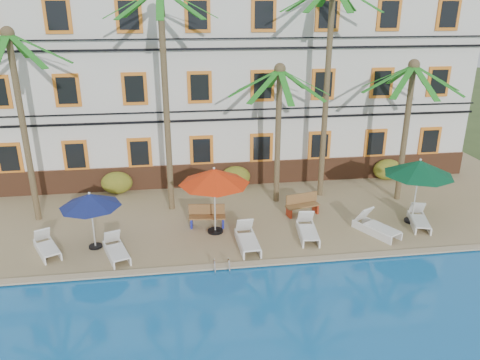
{
  "coord_description": "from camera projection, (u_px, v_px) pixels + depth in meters",
  "views": [
    {
      "loc": [
        -2.71,
        -15.15,
        8.95
      ],
      "look_at": [
        -0.14,
        3.0,
        2.0
      ],
      "focal_mm": 35.0,
      "sensor_mm": 36.0,
      "label": 1
    }
  ],
  "objects": [
    {
      "name": "umbrella_blue",
      "position": [
        90.0,
        201.0,
        17.11
      ],
      "size": [
        2.27,
        2.27,
        2.27
      ],
      "color": "black",
      "rests_on": "pool_deck"
    },
    {
      "name": "palm_c",
      "position": [
        279.0,
        113.0,
        20.5
      ],
      "size": [
        4.46,
        4.46,
        6.34
      ],
      "color": "brown",
      "rests_on": "pool_deck"
    },
    {
      "name": "lounger_f",
      "position": [
        419.0,
        219.0,
        19.46
      ],
      "size": [
        1.13,
        1.92,
        0.85
      ],
      "color": "white",
      "rests_on": "pool_deck"
    },
    {
      "name": "umbrella_green",
      "position": [
        419.0,
        168.0,
        19.0
      ],
      "size": [
        2.83,
        2.83,
        2.82
      ],
      "color": "black",
      "rests_on": "pool_deck"
    },
    {
      "name": "palm_b",
      "position": [
        164.0,
        74.0,
        19.01
      ],
      "size": [
        4.46,
        4.46,
        9.54
      ],
      "color": "brown",
      "rests_on": "pool_deck"
    },
    {
      "name": "hotel_building",
      "position": [
        224.0,
        75.0,
        24.89
      ],
      "size": [
        25.4,
        6.44,
        10.22
      ],
      "color": "silver",
      "rests_on": "pool_deck"
    },
    {
      "name": "palm_d",
      "position": [
        328.0,
        66.0,
        20.49
      ],
      "size": [
        4.46,
        4.46,
        9.75
      ],
      "color": "brown",
      "rests_on": "pool_deck"
    },
    {
      "name": "palm_a",
      "position": [
        19.0,
        101.0,
        18.32
      ],
      "size": [
        4.46,
        4.46,
        7.91
      ],
      "color": "brown",
      "rests_on": "pool_deck"
    },
    {
      "name": "shrub_right",
      "position": [
        387.0,
        169.0,
        24.45
      ],
      "size": [
        1.5,
        0.9,
        1.1
      ],
      "primitive_type": "ellipsoid",
      "color": "#2A5217",
      "rests_on": "pool_deck"
    },
    {
      "name": "lounger_d",
      "position": [
        308.0,
        230.0,
        18.53
      ],
      "size": [
        0.9,
        1.98,
        0.91
      ],
      "color": "white",
      "rests_on": "pool_deck"
    },
    {
      "name": "pool_ladder",
      "position": [
        222.0,
        268.0,
        16.37
      ],
      "size": [
        0.54,
        0.74,
        0.74
      ],
      "color": "silver",
      "rests_on": "ground"
    },
    {
      "name": "lounger_a",
      "position": [
        47.0,
        246.0,
        17.31
      ],
      "size": [
        1.33,
        1.83,
        0.82
      ],
      "color": "white",
      "rests_on": "pool_deck"
    },
    {
      "name": "shrub_mid",
      "position": [
        235.0,
        177.0,
        23.4
      ],
      "size": [
        1.5,
        0.9,
        1.1
      ],
      "primitive_type": "ellipsoid",
      "color": "#2A5217",
      "rests_on": "pool_deck"
    },
    {
      "name": "pool_coping",
      "position": [
        259.0,
        263.0,
        16.62
      ],
      "size": [
        30.0,
        0.35,
        0.06
      ],
      "primitive_type": "cube",
      "color": "tan",
      "rests_on": "pool_deck"
    },
    {
      "name": "lounger_e",
      "position": [
        376.0,
        226.0,
        18.78
      ],
      "size": [
        1.54,
        2.08,
        0.93
      ],
      "color": "white",
      "rests_on": "pool_deck"
    },
    {
      "name": "bench_left",
      "position": [
        207.0,
        215.0,
        19.34
      ],
      "size": [
        1.54,
        0.64,
        0.93
      ],
      "color": "olive",
      "rests_on": "pool_deck"
    },
    {
      "name": "shrub_left",
      "position": [
        117.0,
        183.0,
        22.64
      ],
      "size": [
        1.5,
        0.9,
        1.1
      ],
      "primitive_type": "ellipsoid",
      "color": "#2A5217",
      "rests_on": "pool_deck"
    },
    {
      "name": "umbrella_red",
      "position": [
        214.0,
        177.0,
        18.13
      ],
      "size": [
        2.8,
        2.8,
        2.79
      ],
      "color": "black",
      "rests_on": "pool_deck"
    },
    {
      "name": "palm_e",
      "position": [
        408.0,
        110.0,
        20.73
      ],
      "size": [
        4.46,
        4.46,
        6.47
      ],
      "color": "brown",
      "rests_on": "pool_deck"
    },
    {
      "name": "lounger_c",
      "position": [
        247.0,
        239.0,
        17.77
      ],
      "size": [
        0.77,
        1.99,
        0.93
      ],
      "color": "white",
      "rests_on": "pool_deck"
    },
    {
      "name": "bench_right",
      "position": [
        302.0,
        204.0,
        20.44
      ],
      "size": [
        1.57,
        0.8,
        0.93
      ],
      "color": "olive",
      "rests_on": "pool_deck"
    },
    {
      "name": "lounger_b",
      "position": [
        116.0,
        249.0,
        17.07
      ],
      "size": [
        1.18,
        1.9,
        0.85
      ],
      "color": "white",
      "rests_on": "pool_deck"
    },
    {
      "name": "ground",
      "position": [
        255.0,
        258.0,
        17.56
      ],
      "size": [
        100.0,
        100.0,
        0.0
      ],
      "primitive_type": "plane",
      "color": "#384C23",
      "rests_on": "ground"
    },
    {
      "name": "pool_deck",
      "position": [
        237.0,
        202.0,
        22.14
      ],
      "size": [
        30.0,
        12.0,
        0.25
      ],
      "primitive_type": "cube",
      "color": "tan",
      "rests_on": "ground"
    }
  ]
}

